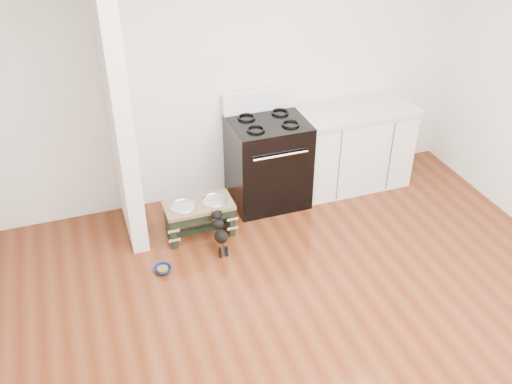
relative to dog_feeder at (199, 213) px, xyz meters
The scene contains 8 objects.
ground 1.90m from the dog_feeder, 71.96° to the right, with size 5.00×5.00×0.00m, color #4F200E.
room_shell 2.33m from the dog_feeder, 71.96° to the right, with size 5.00×5.00×5.00m.
partition_wall 1.28m from the dog_feeder, 152.50° to the left, with size 0.15×0.80×2.70m, color silver.
oven_range 0.94m from the dog_feeder, 23.74° to the left, with size 0.76×0.69×1.14m.
cabinet_run 1.86m from the dog_feeder, 11.99° to the left, with size 1.24×0.64×0.91m.
dog_feeder is the anchor object (origin of this frame).
puppy 0.32m from the dog_feeder, 68.85° to the right, with size 0.11×0.34×0.40m.
floor_bowl 0.67m from the dog_feeder, 137.13° to the right, with size 0.18×0.18×0.05m.
Camera 1 is at (-1.55, -2.60, 3.41)m, focal length 40.00 mm.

